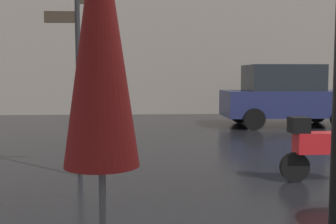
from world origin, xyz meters
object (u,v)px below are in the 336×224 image
folded_patio_umbrella_near (101,59)px  parked_scooter (322,146)px  street_signpost (78,60)px  parked_car_left (286,95)px

folded_patio_umbrella_near → parked_scooter: size_ratio=1.80×
folded_patio_umbrella_near → street_signpost: 4.79m
parked_scooter → parked_car_left: bearing=90.5°
street_signpost → folded_patio_umbrella_near: bearing=-79.9°
folded_patio_umbrella_near → parked_car_left: (4.89, 11.21, -0.70)m
folded_patio_umbrella_near → parked_car_left: folded_patio_umbrella_near is taller
parked_scooter → parked_car_left: (1.93, 7.09, 0.46)m
folded_patio_umbrella_near → parked_scooter: (2.96, 4.12, -1.16)m
parked_car_left → street_signpost: 8.71m
parked_car_left → street_signpost: size_ratio=1.35×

